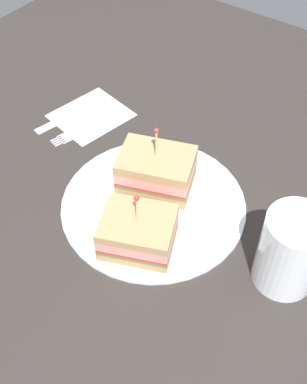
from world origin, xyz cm
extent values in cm
cube|color=#2D2826|center=(0.00, 0.00, -1.00)|extent=(115.53, 115.53, 2.00)
cylinder|color=white|center=(0.00, 0.00, 0.42)|extent=(26.15, 26.15, 0.84)
cube|color=tan|center=(3.01, 1.71, 1.59)|extent=(10.51, 12.24, 1.49)
cube|color=#478438|center=(3.01, 1.71, 2.53)|extent=(10.51, 12.24, 0.40)
cube|color=red|center=(3.01, 1.71, 2.98)|extent=(10.51, 12.24, 0.50)
cube|color=#E59389|center=(3.01, 1.71, 4.05)|extent=(10.51, 12.24, 1.64)
cube|color=tan|center=(3.01, 1.71, 5.62)|extent=(10.51, 12.24, 1.49)
cylinder|color=tan|center=(3.01, 1.71, 8.32)|extent=(0.30, 0.30, 5.41)
sphere|color=red|center=(3.01, 1.71, 11.03)|extent=(0.70, 0.70, 0.70)
cube|color=tan|center=(-7.06, -2.66, 1.46)|extent=(10.43, 11.34, 1.22)
cube|color=#478438|center=(-7.06, -2.66, 2.27)|extent=(10.43, 11.34, 0.40)
cube|color=red|center=(-7.06, -2.66, 2.72)|extent=(10.43, 11.34, 0.50)
cube|color=#E59389|center=(-7.06, -2.66, 3.74)|extent=(10.43, 11.34, 1.55)
cube|color=tan|center=(-7.06, -2.66, 5.13)|extent=(10.43, 11.34, 1.22)
cylinder|color=tan|center=(-7.06, -2.66, 7.50)|extent=(0.30, 0.30, 4.74)
sphere|color=red|center=(-7.06, -2.66, 9.87)|extent=(0.70, 0.70, 0.70)
cylinder|color=#B74C33|center=(0.50, -19.93, 4.35)|extent=(6.72, 6.72, 8.71)
cylinder|color=white|center=(0.50, -19.93, 5.45)|extent=(7.63, 7.63, 10.89)
cube|color=white|center=(9.99, 20.36, 0.07)|extent=(13.55, 12.63, 0.15)
cube|color=silver|center=(9.57, 18.15, 0.18)|extent=(7.80, 2.76, 0.35)
cube|color=silver|center=(4.02, 19.73, 0.18)|extent=(4.07, 3.11, 0.35)
cube|color=silver|center=(2.11, 21.06, 0.18)|extent=(1.97, 0.72, 0.35)
cube|color=silver|center=(1.97, 20.58, 0.18)|extent=(1.97, 0.72, 0.35)
cube|color=silver|center=(1.83, 20.10, 0.18)|extent=(1.97, 0.72, 0.35)
cube|color=silver|center=(1.70, 19.62, 0.18)|extent=(1.97, 0.72, 0.35)
cube|color=silver|center=(10.41, 22.58, 0.18)|extent=(7.91, 2.45, 0.35)
cube|color=silver|center=(4.78, 23.93, 0.18)|extent=(7.16, 3.09, 0.24)
camera|label=1|loc=(-36.01, -26.07, 52.41)|focal=45.19mm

